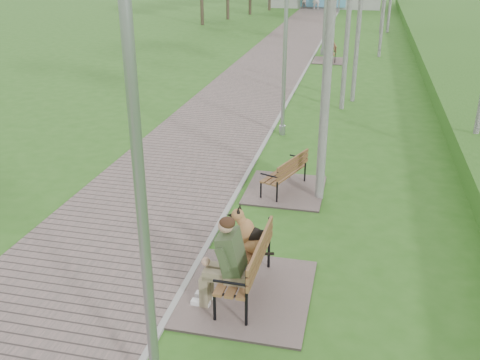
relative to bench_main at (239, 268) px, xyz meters
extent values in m
cube|color=#6A5C56|center=(-2.67, 16.51, -0.49)|extent=(3.50, 67.00, 0.04)
cube|color=#999993|center=(-0.92, 16.51, -0.48)|extent=(0.10, 67.00, 0.05)
cube|color=#6A5C56|center=(0.10, 0.05, -0.49)|extent=(2.06, 2.29, 0.04)
cube|color=brown|center=(0.05, 0.05, 0.01)|extent=(0.56, 1.73, 0.05)
cube|color=brown|center=(0.33, 0.05, 0.31)|extent=(0.09, 1.71, 0.38)
cube|color=#6A5C56|center=(0.12, 4.13, -0.49)|extent=(1.73, 1.92, 0.04)
cube|color=brown|center=(0.07, 4.13, -0.08)|extent=(0.90, 1.50, 0.04)
cube|color=brown|center=(0.29, 4.05, 0.18)|extent=(0.53, 1.37, 0.32)
cube|color=#6A5C56|center=(0.01, 19.62, -0.49)|extent=(1.67, 1.86, 0.04)
cube|color=brown|center=(-0.04, 19.62, -0.09)|extent=(0.62, 1.44, 0.04)
cube|color=brown|center=(0.18, 19.66, 0.16)|extent=(0.25, 1.38, 0.31)
cylinder|color=#93959A|center=(-0.48, -2.35, 2.03)|extent=(0.12, 0.12, 5.09)
cylinder|color=#93959A|center=(-0.56, 8.08, -0.37)|extent=(0.18, 0.18, 0.28)
cylinder|color=#93959A|center=(-0.56, 8.08, 1.80)|extent=(0.11, 0.11, 4.62)
cylinder|color=#93959A|center=(-0.50, 21.18, -0.35)|extent=(0.21, 0.21, 0.32)
cylinder|color=#93959A|center=(-0.50, 21.18, 2.16)|extent=(0.13, 0.13, 5.34)
cylinder|color=#93959A|center=(-0.86, 40.78, -0.37)|extent=(0.18, 0.18, 0.27)
imported|color=gray|center=(-4.11, 43.27, 0.23)|extent=(0.76, 0.62, 1.47)
camera|label=1|loc=(1.62, -6.93, 4.61)|focal=40.00mm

